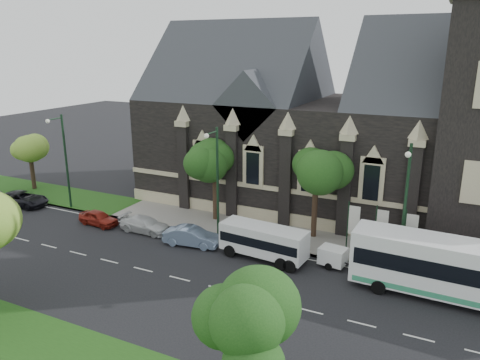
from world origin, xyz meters
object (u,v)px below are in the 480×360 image
Objects in this scene: banner_flag_right at (409,232)px; sedan at (192,236)px; tree_park_east at (245,327)px; box_trailer at (333,256)px; car_far_white at (145,225)px; shuttle_bus at (264,240)px; tree_walk_right at (320,168)px; banner_flag_center at (379,227)px; street_lamp_far at (64,157)px; car_far_black at (23,199)px; tree_walk_left at (218,157)px; tour_coach at (463,271)px; banner_flag_left at (352,223)px; street_lamp_near at (405,202)px; street_lamp_mid at (216,177)px; car_far_red at (98,218)px; tree_walk_far at (32,148)px.

banner_flag_right is 0.90× the size of sedan.
tree_park_east reaches higher than box_trailer.
shuttle_bus is at bearing -92.40° from car_far_white.
sedan is 4.96m from car_far_white.
shuttle_bus is (-2.35, -5.47, -4.38)m from tree_walk_right.
tree_walk_right is 6.36m from banner_flag_center.
car_far_black is (-4.71, -1.27, -4.41)m from street_lamp_far.
tree_walk_left reaches higher than tour_coach.
banner_flag_left is at bearing 86.14° from box_trailer.
banner_flag_center is at bearing 83.43° from tree_park_east.
banner_flag_right is 0.61× the size of shuttle_bus.
banner_flag_right reaches higher than car_far_white.
street_lamp_near is at bearing 0.00° from street_lamp_far.
car_far_black is at bearing -164.87° from street_lamp_far.
box_trailer is 15.72m from car_far_white.
tree_walk_left is at bearing 116.47° from street_lamp_mid.
banner_flag_left is at bearing 180.00° from banner_flag_right.
sedan is (-1.09, -2.10, -4.38)m from street_lamp_mid.
tree_park_east is 18.46m from banner_flag_left.
banner_flag_left is 2.00m from banner_flag_center.
banner_flag_center is at bearing 131.93° from street_lamp_near.
banner_flag_right is (30.29, 1.91, -2.73)m from street_lamp_far.
tour_coach reaches higher than box_trailer.
banner_flag_center reaches higher than car_far_red.
sedan is 19.64m from car_far_black.
banner_flag_left is 1.00× the size of banner_flag_center.
street_lamp_far is 6.57m from car_far_black.
tour_coach is at bearing -28.73° from tree_walk_right.
shuttle_bus is at bearing -179.62° from tour_coach.
street_lamp_near is at bearing -4.66° from tree_walk_far.
car_far_red is 10.14m from car_far_black.
banner_flag_right is (4.11, 18.32, -2.24)m from tree_park_east.
car_far_white is (17.81, -4.57, -3.98)m from tree_walk_far.
tree_walk_far is 6.63m from car_far_black.
tree_walk_far is 14.72m from car_far_red.
banner_flag_right is (7.08, -1.71, -3.43)m from tree_walk_right.
tour_coach is at bearing -28.58° from banner_flag_left.
street_lamp_far is 11.04m from car_far_white.
sedan is at bearing -178.38° from tour_coach.
tree_walk_right is 0.87× the size of street_lamp_near.
street_lamp_far is 2.03× the size of sedan.
banner_flag_center is (36.11, -1.18, -2.24)m from tree_walk_far.
banner_flag_left is at bearing -78.71° from car_far_white.
street_lamp_far is at bearing 179.83° from shuttle_bus.
street_lamp_far is at bearing -171.14° from tree_walk_right.
tree_walk_far is at bearing 150.16° from tree_park_east.
sedan is at bearing 128.20° from tree_park_east.
tree_walk_left is 2.05× the size of car_far_red.
shuttle_bus is at bearing -168.55° from street_lamp_near.
tour_coach is 23.88m from car_far_white.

